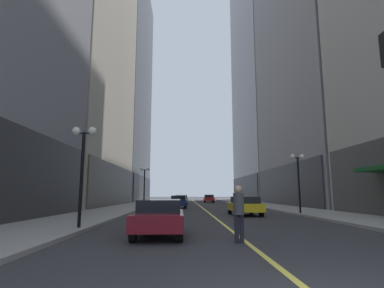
# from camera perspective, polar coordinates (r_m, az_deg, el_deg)

# --- Properties ---
(ground_plane) EXTENTS (200.00, 200.00, 0.00)m
(ground_plane) POSITION_cam_1_polar(r_m,az_deg,el_deg) (39.14, 1.48, -11.43)
(ground_plane) COLOR #2D2D30
(sidewalk_left) EXTENTS (4.50, 78.00, 0.15)m
(sidewalk_left) POSITION_cam_1_polar(r_m,az_deg,el_deg) (39.57, -10.78, -11.14)
(sidewalk_left) COLOR gray
(sidewalk_left) RESTS_ON ground
(sidewalk_right) EXTENTS (4.50, 78.00, 0.15)m
(sidewalk_right) POSITION_cam_1_polar(r_m,az_deg,el_deg) (40.41, 13.46, -11.01)
(sidewalk_right) COLOR gray
(sidewalk_right) RESTS_ON ground
(lane_centre_stripe) EXTENTS (0.16, 70.00, 0.01)m
(lane_centre_stripe) POSITION_cam_1_polar(r_m,az_deg,el_deg) (39.14, 1.48, -11.42)
(lane_centre_stripe) COLOR #E5D64C
(lane_centre_stripe) RESTS_ON ground
(building_left_mid) EXTENTS (10.82, 24.00, 41.44)m
(building_left_mid) POSITION_cam_1_polar(r_m,az_deg,el_deg) (45.16, -19.98, 16.40)
(building_left_mid) COLOR #B7AD99
(building_left_mid) RESTS_ON ground
(building_left_far) EXTENTS (13.03, 26.00, 49.03)m
(building_left_far) POSITION_cam_1_polar(r_m,az_deg,el_deg) (69.63, -14.01, 10.31)
(building_left_far) COLOR slate
(building_left_far) RESTS_ON ground
(building_right_far) EXTENTS (15.03, 26.00, 65.96)m
(building_right_far) POSITION_cam_1_polar(r_m,az_deg,el_deg) (74.05, 14.87, 16.22)
(building_right_far) COLOR gray
(building_right_far) RESTS_ON ground
(car_maroon) EXTENTS (1.82, 4.21, 1.32)m
(car_maroon) POSITION_cam_1_polar(r_m,az_deg,el_deg) (11.85, -6.05, -13.16)
(car_maroon) COLOR maroon
(car_maroon) RESTS_ON ground
(car_yellow) EXTENTS (1.99, 4.09, 1.32)m
(car_yellow) POSITION_cam_1_polar(r_m,az_deg,el_deg) (22.60, 9.76, -11.15)
(car_yellow) COLOR yellow
(car_yellow) RESTS_ON ground
(car_navy) EXTENTS (1.80, 4.25, 1.32)m
(car_navy) POSITION_cam_1_polar(r_m,az_deg,el_deg) (33.08, -2.49, -10.60)
(car_navy) COLOR #141E4C
(car_navy) RESTS_ON ground
(car_grey) EXTENTS (1.85, 4.56, 1.32)m
(car_grey) POSITION_cam_1_polar(r_m,az_deg,el_deg) (43.93, -2.01, -10.24)
(car_grey) COLOR slate
(car_grey) RESTS_ON ground
(car_red) EXTENTS (1.88, 4.63, 1.32)m
(car_red) POSITION_cam_1_polar(r_m,az_deg,el_deg) (54.14, 3.14, -10.02)
(car_red) COLOR #B21919
(car_red) RESTS_ON ground
(pedestrian_with_orange_bag) EXTENTS (0.39, 0.39, 1.81)m
(pedestrian_with_orange_bag) POSITION_cam_1_polar(r_m,az_deg,el_deg) (10.19, 8.68, -11.84)
(pedestrian_with_orange_bag) COLOR black
(pedestrian_with_orange_bag) RESTS_ON ground
(street_lamp_left_near) EXTENTS (1.06, 0.36, 4.43)m
(street_lamp_left_near) POSITION_cam_1_polar(r_m,az_deg,el_deg) (14.09, -19.62, -1.68)
(street_lamp_left_near) COLOR black
(street_lamp_left_near) RESTS_ON ground
(street_lamp_left_far) EXTENTS (1.06, 0.36, 4.43)m
(street_lamp_left_far) POSITION_cam_1_polar(r_m,az_deg,el_deg) (34.67, -8.82, -6.23)
(street_lamp_left_far) COLOR black
(street_lamp_left_far) RESTS_ON ground
(street_lamp_right_mid) EXTENTS (1.06, 0.36, 4.43)m
(street_lamp_right_mid) POSITION_cam_1_polar(r_m,az_deg,el_deg) (23.96, 19.13, -4.58)
(street_lamp_right_mid) COLOR black
(street_lamp_right_mid) RESTS_ON ground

